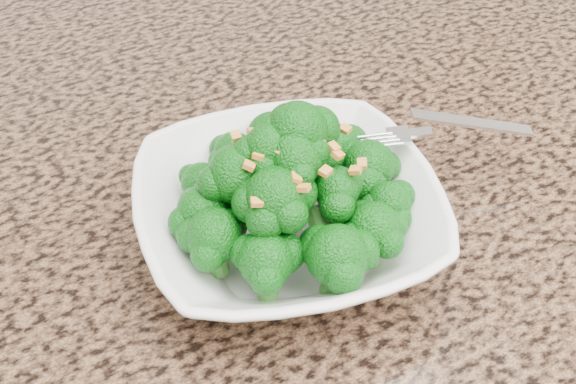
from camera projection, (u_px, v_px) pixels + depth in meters
granite_counter at (336, 194)px, 0.60m from camera, size 1.64×1.04×0.03m
bowl at (288, 216)px, 0.52m from camera, size 0.26×0.26×0.05m
broccoli_pile at (288, 148)px, 0.48m from camera, size 0.19×0.19×0.07m
garlic_topping at (288, 98)px, 0.45m from camera, size 0.11×0.11×0.01m
fork at (422, 132)px, 0.54m from camera, size 0.16×0.10×0.01m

